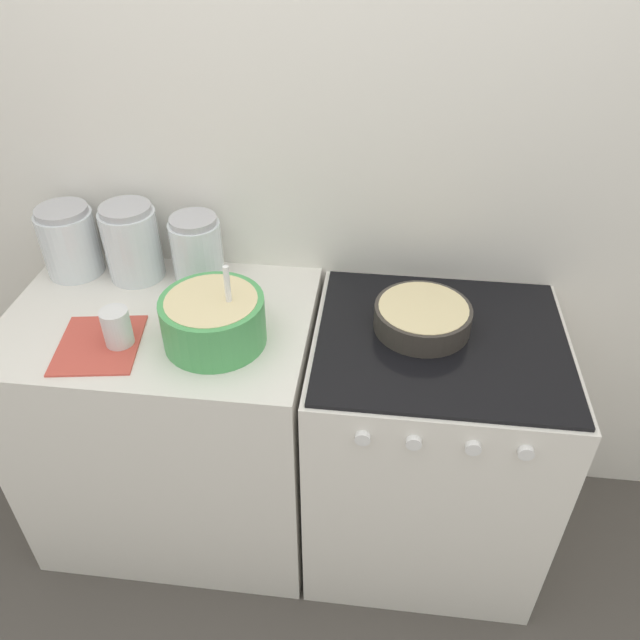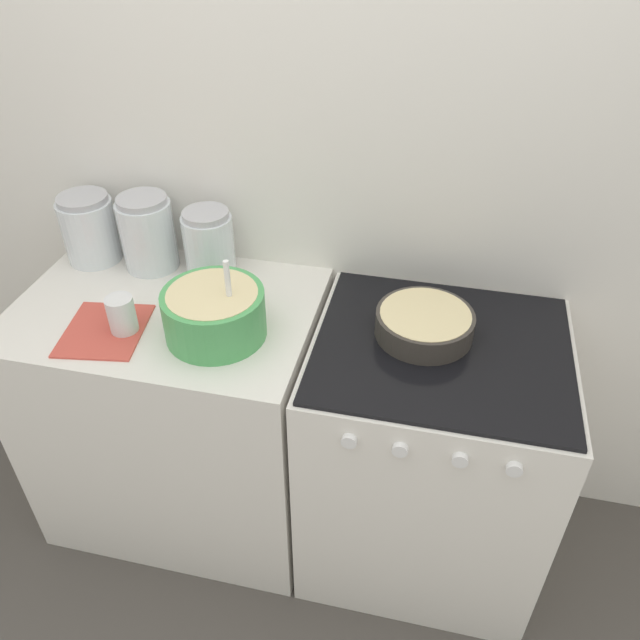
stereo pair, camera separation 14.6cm
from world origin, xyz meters
name	(u,v)px [view 2 (the right image)]	position (x,y,z in m)	size (l,w,h in m)	color
ground_plane	(290,597)	(0.00, 0.00, 0.00)	(12.00, 12.00, 0.00)	#4C4742
wall_back	(336,182)	(0.00, 0.67, 1.20)	(4.82, 0.05, 2.40)	white
countertop_cabinet	(183,413)	(-0.46, 0.32, 0.45)	(0.91, 0.64, 0.90)	silver
stove	(426,454)	(0.38, 0.32, 0.45)	(0.73, 0.66, 0.90)	white
mixing_bowl	(214,311)	(-0.25, 0.23, 0.98)	(0.28, 0.28, 0.25)	#4CA559
baking_pan	(424,323)	(0.32, 0.36, 0.94)	(0.28, 0.28, 0.07)	#38332D
storage_jar_left	(90,233)	(-0.79, 0.53, 1.00)	(0.18, 0.18, 0.23)	silver
storage_jar_middle	(148,237)	(-0.59, 0.53, 1.01)	(0.17, 0.17, 0.25)	silver
storage_jar_right	(209,248)	(-0.38, 0.53, 1.00)	(0.16, 0.16, 0.22)	silver
tin_can	(122,315)	(-0.51, 0.19, 0.96)	(0.08, 0.08, 0.11)	silver
recipe_page	(105,330)	(-0.57, 0.17, 0.91)	(0.26, 0.29, 0.01)	#CC4C3F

